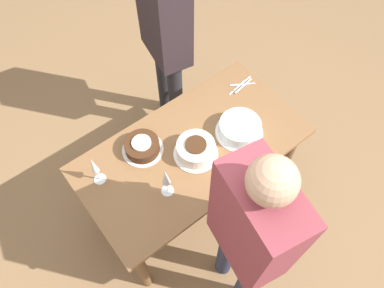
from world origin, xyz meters
TOP-DOWN VIEW (x-y plane):
  - ground_plane at (0.00, 0.00)m, footprint 12.00×12.00m
  - dining_table at (0.00, 0.00)m, footprint 1.38×0.74m
  - cake_center_white at (0.01, 0.04)m, footprint 0.27×0.27m
  - cake_front_chocolate at (0.24, -0.17)m, footprint 0.25×0.25m
  - cake_back_decorated at (-0.30, 0.09)m, footprint 0.29×0.29m
  - wine_glass_near at (0.28, 0.13)m, footprint 0.07×0.07m
  - wine_glass_far at (0.54, -0.16)m, footprint 0.07×0.07m
  - fork_pile at (-0.56, -0.18)m, footprint 0.21×0.10m
  - person_cutting at (-0.34, -0.72)m, footprint 0.29×0.43m
  - person_watching at (0.16, 0.64)m, footprint 0.29×0.43m

SIDE VIEW (x-z plane):
  - ground_plane at x=0.00m, z-range 0.00..0.00m
  - dining_table at x=0.00m, z-range 0.24..1.00m
  - fork_pile at x=-0.56m, z-range 0.76..0.77m
  - cake_front_chocolate at x=0.24m, z-range 0.75..0.84m
  - cake_back_decorated at x=-0.30m, z-range 0.76..0.85m
  - cake_center_white at x=0.01m, z-range 0.75..0.86m
  - wine_glass_far at x=0.54m, z-range 0.79..1.03m
  - wine_glass_near at x=0.28m, z-range 0.80..1.04m
  - person_cutting at x=-0.34m, z-range 0.16..1.76m
  - person_watching at x=0.16m, z-range 0.17..1.83m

